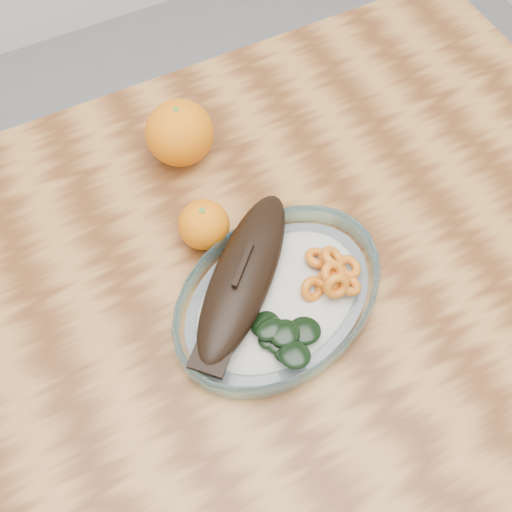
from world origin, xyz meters
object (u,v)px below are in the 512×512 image
(dining_table, at_px, (232,339))
(orange_right, at_px, (204,225))
(orange_left, at_px, (180,133))
(plated_meal, at_px, (277,294))

(dining_table, height_order, orange_right, orange_right)
(orange_left, bearing_deg, orange_right, -101.67)
(dining_table, distance_m, plated_meal, 0.13)
(orange_left, bearing_deg, dining_table, -100.20)
(dining_table, relative_size, orange_right, 18.53)
(orange_right, bearing_deg, dining_table, -98.13)
(plated_meal, relative_size, orange_left, 6.96)
(dining_table, distance_m, orange_right, 0.17)
(plated_meal, bearing_deg, orange_left, 74.37)
(dining_table, height_order, plated_meal, plated_meal)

